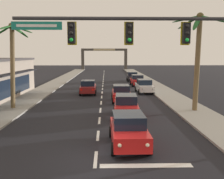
# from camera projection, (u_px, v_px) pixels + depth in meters

# --- Properties ---
(ground_plane) EXTENTS (220.00, 220.00, 0.00)m
(ground_plane) POSITION_uv_depth(u_px,v_px,m) (96.00, 161.00, 12.09)
(ground_plane) COLOR black
(sidewalk_right) EXTENTS (3.20, 110.00, 0.14)m
(sidewalk_right) POSITION_uv_depth(u_px,v_px,m) (167.00, 94.00, 32.09)
(sidewalk_right) COLOR gray
(sidewalk_right) RESTS_ON ground
(sidewalk_left) EXTENTS (3.20, 110.00, 0.14)m
(sidewalk_left) POSITION_uv_depth(u_px,v_px,m) (36.00, 94.00, 31.73)
(sidewalk_left) COLOR gray
(sidewalk_left) RESTS_ON ground
(lane_markings) EXTENTS (4.28, 89.21, 0.01)m
(lane_markings) POSITION_uv_depth(u_px,v_px,m) (105.00, 94.00, 32.80)
(lane_markings) COLOR silver
(lane_markings) RESTS_ON ground
(traffic_signal_mast) EXTENTS (10.49, 0.41, 7.07)m
(traffic_signal_mast) POSITION_uv_depth(u_px,v_px,m) (165.00, 46.00, 12.12)
(traffic_signal_mast) COLOR #2D2D33
(traffic_signal_mast) RESTS_ON ground
(sedan_lead_at_stop_bar) EXTENTS (2.01, 4.48, 1.68)m
(sedan_lead_at_stop_bar) POSITION_uv_depth(u_px,v_px,m) (128.00, 129.00, 14.06)
(sedan_lead_at_stop_bar) COLOR red
(sedan_lead_at_stop_bar) RESTS_ON ground
(sedan_third_in_queue) EXTENTS (2.09, 4.51, 1.68)m
(sedan_third_in_queue) POSITION_uv_depth(u_px,v_px,m) (126.00, 105.00, 20.69)
(sedan_third_in_queue) COLOR red
(sedan_third_in_queue) RESTS_ON ground
(sedan_fifth_in_queue) EXTENTS (1.97, 4.46, 1.68)m
(sedan_fifth_in_queue) POSITION_uv_depth(u_px,v_px,m) (121.00, 93.00, 27.31)
(sedan_fifth_in_queue) COLOR red
(sedan_fifth_in_queue) RESTS_ON ground
(sedan_oncoming_far) EXTENTS (1.97, 4.46, 1.68)m
(sedan_oncoming_far) POSITION_uv_depth(u_px,v_px,m) (88.00, 87.00, 32.56)
(sedan_oncoming_far) COLOR maroon
(sedan_oncoming_far) RESTS_ON ground
(sedan_parked_nearest_kerb) EXTENTS (2.02, 4.48, 1.68)m
(sedan_parked_nearest_kerb) POSITION_uv_depth(u_px,v_px,m) (132.00, 77.00, 48.16)
(sedan_parked_nearest_kerb) COLOR black
(sedan_parked_nearest_kerb) RESTS_ON ground
(sedan_parked_mid_kerb) EXTENTS (2.06, 4.49, 1.68)m
(sedan_parked_mid_kerb) POSITION_uv_depth(u_px,v_px,m) (144.00, 86.00, 33.60)
(sedan_parked_mid_kerb) COLOR silver
(sedan_parked_mid_kerb) RESTS_ON ground
(sedan_parked_far_kerb) EXTENTS (2.01, 4.47, 1.68)m
(sedan_parked_far_kerb) POSITION_uv_depth(u_px,v_px,m) (137.00, 80.00, 41.27)
(sedan_parked_far_kerb) COLOR red
(sedan_parked_far_kerb) RESTS_ON ground
(palm_left_second) EXTENTS (3.28, 3.42, 7.44)m
(palm_left_second) POSITION_uv_depth(u_px,v_px,m) (13.00, 51.00, 22.85)
(palm_left_second) COLOR brown
(palm_left_second) RESTS_ON ground
(palm_right_second) EXTENTS (4.53, 4.31, 8.12)m
(palm_right_second) POSITION_uv_depth(u_px,v_px,m) (198.00, 46.00, 21.81)
(palm_right_second) COLOR brown
(palm_right_second) RESTS_ON ground
(town_gateway_arch) EXTENTS (14.54, 0.90, 6.69)m
(town_gateway_arch) POSITION_uv_depth(u_px,v_px,m) (104.00, 56.00, 84.82)
(town_gateway_arch) COLOR #423D38
(town_gateway_arch) RESTS_ON ground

